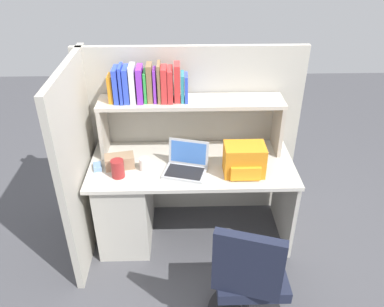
{
  "coord_description": "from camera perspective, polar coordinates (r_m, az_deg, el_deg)",
  "views": [
    {
      "loc": [
        -0.07,
        -2.55,
        2.38
      ],
      "look_at": [
        0.0,
        -0.05,
        0.85
      ],
      "focal_mm": 36.21,
      "sensor_mm": 36.0,
      "label": 1
    }
  ],
  "objects": [
    {
      "name": "ground_plane",
      "position": [
        3.49,
        -0.02,
        -11.54
      ],
      "size": [
        8.0,
        8.0,
        0.0
      ],
      "primitive_type": "plane",
      "color": "#4C4C51"
    },
    {
      "name": "desk",
      "position": [
        3.24,
        -6.96,
        -6.37
      ],
      "size": [
        1.6,
        0.7,
        0.73
      ],
      "color": "beige",
      "rests_on": "ground_plane"
    },
    {
      "name": "cubicle_partition_rear",
      "position": [
        3.34,
        -0.21,
        2.75
      ],
      "size": [
        1.84,
        0.05,
        1.55
      ],
      "primitive_type": "cube",
      "color": "#B2ADA0",
      "rests_on": "ground_plane"
    },
    {
      "name": "cubicle_partition_left",
      "position": [
        3.07,
        -16.05,
        -1.43
      ],
      "size": [
        0.05,
        1.06,
        1.55
      ],
      "primitive_type": "cube",
      "color": "#B2ADA0",
      "rests_on": "ground_plane"
    },
    {
      "name": "overhead_hutch",
      "position": [
        3.04,
        -0.14,
        6.2
      ],
      "size": [
        1.44,
        0.28,
        0.45
      ],
      "color": "#B3A99C",
      "rests_on": "desk"
    },
    {
      "name": "reference_books_on_shelf",
      "position": [
        2.96,
        -6.45,
        10.09
      ],
      "size": [
        0.6,
        0.18,
        0.29
      ],
      "color": "orange",
      "rests_on": "overhead_hutch"
    },
    {
      "name": "laptop",
      "position": [
        2.93,
        -0.86,
        -1.7
      ],
      "size": [
        0.36,
        0.32,
        0.22
      ],
      "color": "#B7BABF",
      "rests_on": "desk"
    },
    {
      "name": "backpack",
      "position": [
        2.89,
        7.71,
        -1.0
      ],
      "size": [
        0.3,
        0.23,
        0.23
      ],
      "color": "orange",
      "rests_on": "desk"
    },
    {
      "name": "computer_mouse",
      "position": [
        3.06,
        -13.74,
        -1.92
      ],
      "size": [
        0.08,
        0.11,
        0.03
      ],
      "primitive_type": "cube",
      "rotation": [
        0.0,
        0.0,
        0.23
      ],
      "color": "#7299C6",
      "rests_on": "desk"
    },
    {
      "name": "paper_cup",
      "position": [
        2.96,
        -7.01,
        -1.55
      ],
      "size": [
        0.08,
        0.08,
        0.1
      ],
      "primitive_type": "cylinder",
      "color": "white",
      "rests_on": "desk"
    },
    {
      "name": "tissue_box",
      "position": [
        3.02,
        -10.61,
        -1.15
      ],
      "size": [
        0.24,
        0.16,
        0.1
      ],
      "primitive_type": "cube",
      "rotation": [
        0.0,
        0.0,
        0.19
      ],
      "color": "#9E7F60",
      "rests_on": "desk"
    },
    {
      "name": "snack_canister",
      "position": [
        2.9,
        -10.88,
        -2.2
      ],
      "size": [
        0.1,
        0.1,
        0.14
      ],
      "primitive_type": "cylinder",
      "color": "maroon",
      "rests_on": "desk"
    },
    {
      "name": "office_chair",
      "position": [
        2.61,
        8.16,
        -18.48
      ],
      "size": [
        0.52,
        0.54,
        0.93
      ],
      "rotation": [
        0.0,
        0.0,
        2.84
      ],
      "color": "black",
      "rests_on": "ground_plane"
    }
  ]
}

